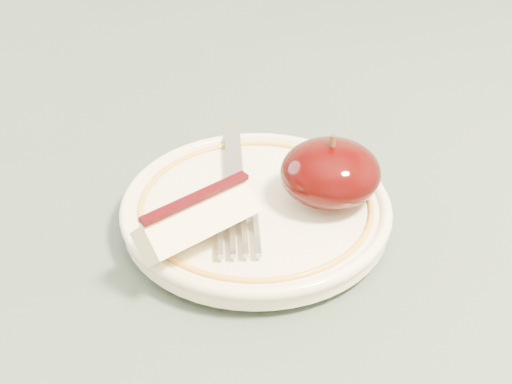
{
  "coord_description": "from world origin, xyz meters",
  "views": [
    {
      "loc": [
        0.0,
        -0.42,
        1.06
      ],
      "look_at": [
        0.05,
        -0.02,
        0.78
      ],
      "focal_mm": 50.0,
      "sensor_mm": 36.0,
      "label": 1
    }
  ],
  "objects": [
    {
      "name": "fork",
      "position": [
        0.03,
        -0.0,
        0.77
      ],
      "size": [
        0.03,
        0.17,
        0.0
      ],
      "rotation": [
        0.0,
        0.0,
        1.51
      ],
      "color": "gray",
      "rests_on": "plate"
    },
    {
      "name": "plate",
      "position": [
        0.05,
        -0.02,
        0.76
      ],
      "size": [
        0.19,
        0.19,
        0.02
      ],
      "color": "beige",
      "rests_on": "table"
    },
    {
      "name": "table",
      "position": [
        0.0,
        0.0,
        0.66
      ],
      "size": [
        0.9,
        0.9,
        0.75
      ],
      "color": "brown",
      "rests_on": "ground"
    },
    {
      "name": "apple_half",
      "position": [
        0.1,
        -0.02,
        0.79
      ],
      "size": [
        0.07,
        0.07,
        0.05
      ],
      "color": "black",
      "rests_on": "plate"
    },
    {
      "name": "apple_wedge",
      "position": [
        0.01,
        -0.06,
        0.79
      ],
      "size": [
        0.08,
        0.07,
        0.04
      ],
      "rotation": [
        0.0,
        0.0,
        0.58
      ],
      "color": "#F8E7B6",
      "rests_on": "plate"
    }
  ]
}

